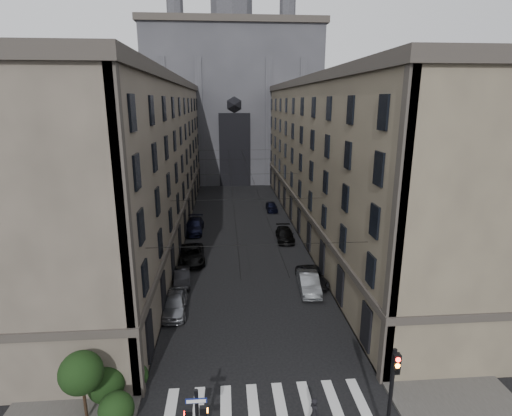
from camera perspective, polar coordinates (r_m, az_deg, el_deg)
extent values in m
cube|color=#383533|center=(52.69, -13.57, -3.22)|extent=(7.00, 80.00, 0.15)
cube|color=#383533|center=(53.50, 9.25, -2.71)|extent=(7.00, 80.00, 0.15)
cube|color=beige|center=(24.64, 1.51, -26.12)|extent=(11.00, 3.20, 0.01)
cube|color=#494238|center=(51.25, -17.51, 6.26)|extent=(13.00, 60.00, 18.00)
cube|color=#38332D|center=(50.78, -18.38, 16.79)|extent=(13.60, 60.60, 0.90)
cube|color=#38332D|center=(52.15, -17.10, 1.05)|extent=(13.40, 60.30, 0.50)
cube|color=brown|center=(52.32, 12.88, 6.75)|extent=(13.00, 60.00, 18.00)
cube|color=#38332D|center=(51.86, 13.51, 17.07)|extent=(13.60, 60.60, 0.90)
cube|color=#38332D|center=(53.20, 12.58, 1.63)|extent=(13.40, 60.30, 0.50)
cube|color=#2D2D33|center=(88.46, -3.32, 14.25)|extent=(34.00, 22.00, 30.00)
cube|color=#38332D|center=(89.60, -3.48, 24.21)|extent=(35.00, 23.00, 1.20)
cube|color=black|center=(77.96, -3.04, 8.25)|extent=(6.00, 0.30, 14.00)
cube|color=orange|center=(20.05, -7.54, -26.76)|extent=(0.34, 0.24, 0.38)
cube|color=#FF0C07|center=(20.31, -9.59, -26.97)|extent=(0.34, 0.24, 0.38)
cube|color=navy|center=(19.54, -8.54, -25.58)|extent=(0.95, 0.05, 0.24)
cylinder|color=black|center=(21.96, 18.64, -24.21)|extent=(0.20, 0.20, 5.20)
cube|color=black|center=(20.62, 19.38, -20.24)|extent=(0.34, 0.30, 1.00)
cylinder|color=#FF0C07|center=(20.32, 19.65, -19.74)|extent=(0.22, 0.05, 0.22)
cylinder|color=orange|center=(20.50, 19.57, -20.48)|extent=(0.22, 0.05, 0.22)
cylinder|color=black|center=(20.68, 19.49, -21.21)|extent=(0.22, 0.05, 0.22)
sphere|color=black|center=(23.82, -19.32, -25.52)|extent=(1.80, 1.80, 1.80)
sphere|color=black|center=(25.35, -20.64, -22.54)|extent=(2.00, 2.00, 2.00)
sphere|color=black|center=(25.97, -16.74, -21.98)|extent=(1.40, 1.40, 1.40)
cylinder|color=black|center=(24.46, -23.29, -23.81)|extent=(0.16, 0.16, 2.40)
sphere|color=black|center=(23.52, -23.71, -20.74)|extent=(2.20, 2.20, 2.20)
cylinder|color=black|center=(25.09, 0.43, -5.30)|extent=(14.00, 0.03, 0.03)
cylinder|color=black|center=(36.55, -1.20, 1.24)|extent=(14.00, 0.03, 0.03)
cylinder|color=black|center=(49.25, -2.10, 4.85)|extent=(14.00, 0.03, 0.03)
cylinder|color=black|center=(62.08, -2.63, 6.97)|extent=(14.00, 0.03, 0.03)
cylinder|color=black|center=(73.98, -2.96, 8.27)|extent=(14.00, 0.03, 0.03)
cylinder|color=black|center=(50.27, -3.63, 4.57)|extent=(0.03, 60.00, 0.03)
cylinder|color=black|center=(50.38, -0.66, 4.63)|extent=(0.03, 60.00, 0.03)
imported|color=slate|center=(32.92, -11.49, -13.25)|extent=(1.95, 4.63, 1.56)
imported|color=black|center=(37.52, -10.52, -9.69)|extent=(1.83, 4.23, 1.36)
imported|color=black|center=(42.28, -9.14, -6.57)|extent=(3.06, 5.79, 1.55)
imported|color=black|center=(51.41, -8.85, -2.56)|extent=(2.40, 5.70, 1.64)
imported|color=gray|center=(35.90, 7.55, -10.55)|extent=(1.96, 4.89, 1.58)
imported|color=black|center=(37.27, 8.04, -9.77)|extent=(2.48, 4.93, 1.34)
imported|color=black|center=(48.03, 4.15, -3.82)|extent=(2.19, 4.99, 1.43)
imported|color=black|center=(60.64, 2.24, 0.20)|extent=(1.65, 4.03, 1.37)
imported|color=black|center=(22.84, 8.36, -27.12)|extent=(0.68, 0.81, 1.89)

